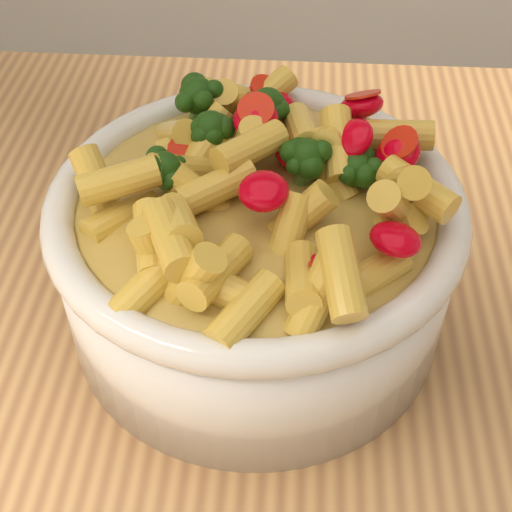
{
  "coord_description": "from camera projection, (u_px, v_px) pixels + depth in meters",
  "views": [
    {
      "loc": [
        0.09,
        -0.24,
        1.25
      ],
      "look_at": [
        0.07,
        0.07,
        0.95
      ],
      "focal_mm": 50.0,
      "sensor_mm": 36.0,
      "label": 1
    }
  ],
  "objects": [
    {
      "name": "table",
      "position": [
        153.0,
        478.0,
        0.49
      ],
      "size": [
        1.2,
        0.8,
        0.9
      ],
      "color": "tan",
      "rests_on": "ground"
    },
    {
      "name": "serving_bowl",
      "position": [
        256.0,
        254.0,
        0.43
      ],
      "size": [
        0.24,
        0.24,
        0.1
      ],
      "color": "silver",
      "rests_on": "table"
    },
    {
      "name": "pasta_salad",
      "position": [
        256.0,
        170.0,
        0.39
      ],
      "size": [
        0.19,
        0.19,
        0.04
      ],
      "color": "gold",
      "rests_on": "serving_bowl"
    }
  ]
}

